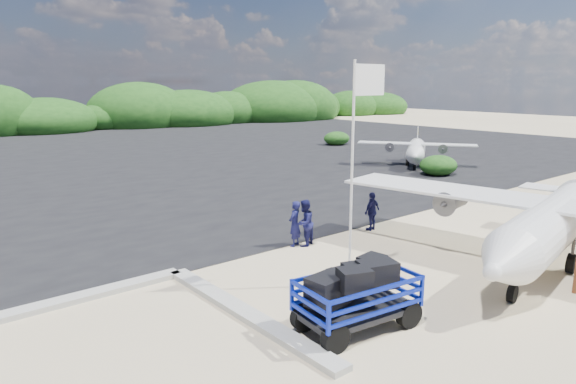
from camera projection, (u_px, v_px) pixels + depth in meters
name	position (u px, v px, depth m)	size (l,w,h in m)	color
ground	(406.00, 288.00, 14.45)	(160.00, 160.00, 0.00)	beige
asphalt_apron	(71.00, 162.00, 37.12)	(90.00, 50.00, 0.04)	#B2B2B2
lagoon	(53.00, 380.00, 10.00)	(9.00, 7.00, 0.40)	#B2B2B2
baggage_cart	(356.00, 329.00, 12.08)	(3.05, 1.74, 1.52)	#0B1FA8
flagpole	(349.00, 285.00, 14.67)	(1.25, 0.52, 6.26)	white
crew_a	(295.00, 224.00, 18.00)	(0.59, 0.39, 1.62)	#121447
crew_b	(304.00, 223.00, 18.03)	(0.81, 0.63, 1.66)	#121447
crew_c	(372.00, 211.00, 19.94)	(0.89, 0.37, 1.52)	#121447
aircraft_large	(249.00, 156.00, 40.27)	(13.76, 13.76, 4.13)	#B2B2B2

